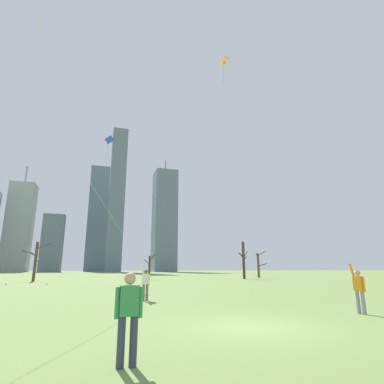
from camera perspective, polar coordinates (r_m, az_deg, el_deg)
ground_plane at (r=10.13m, az=10.93°, el=-23.30°), size 400.00×400.00×0.00m
kite_flyer_foreground_left_orange at (r=14.21m, az=25.04°, el=-9.53°), size 3.43×5.74×14.47m
kite_flyer_midfield_left_white at (r=15.40m, az=-17.29°, el=-1.95°), size 11.33×8.54×15.46m
kite_flyer_far_back_teal at (r=9.81m, az=-30.23°, el=6.51°), size 3.16×6.95×19.02m
bystander_watching_nearby at (r=6.14m, az=-11.65°, el=-21.06°), size 0.51×0.22×1.62m
distant_kite_high_overhead_blue at (r=42.25m, az=-15.58°, el=7.99°), size 6.02×3.43×18.85m
bare_tree_center at (r=58.77m, az=12.23°, el=-12.95°), size 1.77×1.72×4.83m
bare_tree_left_of_center at (r=52.04m, az=9.52°, el=-12.24°), size 1.99×1.40×5.91m
bare_tree_far_right_edge at (r=48.95m, az=-7.84°, el=-13.42°), size 1.70×1.94×3.82m
bare_tree_right_of_center at (r=47.29m, az=-26.96°, el=-11.10°), size 3.57×1.74×5.14m
skyline_mid_tower_right at (r=150.04m, az=-5.12°, el=-5.18°), size 10.56×11.51×54.46m
skyline_wide_slab at (r=155.25m, az=-24.45°, el=-8.54°), size 9.04×7.12×25.66m
skyline_squat_block at (r=166.00m, az=-29.33°, el=-5.58°), size 10.85×10.71×50.20m
skyline_tall_tower at (r=147.13m, az=-13.78°, el=-1.09°), size 6.94×8.87×66.48m
skyline_mid_tower_left at (r=166.99m, az=-16.79°, el=-4.60°), size 11.33×8.26×53.82m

